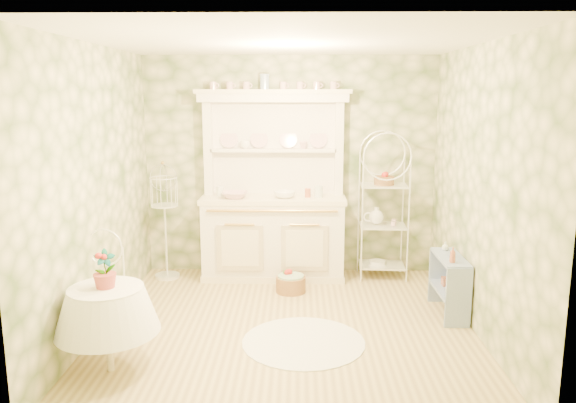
{
  "coord_description": "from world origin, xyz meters",
  "views": [
    {
      "loc": [
        0.11,
        -5.16,
        2.24
      ],
      "look_at": [
        0.0,
        0.5,
        1.15
      ],
      "focal_mm": 35.0,
      "sensor_mm": 36.0,
      "label": 1
    }
  ],
  "objects_px": {
    "bakers_rack": "(383,210)",
    "side_shelf": "(449,286)",
    "cafe_chair": "(100,290)",
    "birdcage_stand": "(165,222)",
    "kitchen_dresser": "(273,186)",
    "round_table": "(108,330)",
    "floor_basket": "(291,282)"
  },
  "relations": [
    {
      "from": "cafe_chair",
      "to": "side_shelf",
      "type": "bearing_deg",
      "value": 19.01
    },
    {
      "from": "side_shelf",
      "to": "birdcage_stand",
      "type": "relative_size",
      "value": 0.49
    },
    {
      "from": "cafe_chair",
      "to": "birdcage_stand",
      "type": "bearing_deg",
      "value": 91.49
    },
    {
      "from": "floor_basket",
      "to": "round_table",
      "type": "bearing_deg",
      "value": -127.72
    },
    {
      "from": "bakers_rack",
      "to": "birdcage_stand",
      "type": "height_order",
      "value": "bakers_rack"
    },
    {
      "from": "side_shelf",
      "to": "cafe_chair",
      "type": "bearing_deg",
      "value": -167.91
    },
    {
      "from": "kitchen_dresser",
      "to": "cafe_chair",
      "type": "xyz_separation_m",
      "value": [
        -1.48,
        -1.9,
        -0.64
      ]
    },
    {
      "from": "bakers_rack",
      "to": "side_shelf",
      "type": "distance_m",
      "value": 1.41
    },
    {
      "from": "round_table",
      "to": "birdcage_stand",
      "type": "distance_m",
      "value": 2.4
    },
    {
      "from": "kitchen_dresser",
      "to": "round_table",
      "type": "distance_m",
      "value": 2.84
    },
    {
      "from": "cafe_chair",
      "to": "floor_basket",
      "type": "xyz_separation_m",
      "value": [
        1.7,
        1.35,
        -0.38
      ]
    },
    {
      "from": "round_table",
      "to": "birdcage_stand",
      "type": "bearing_deg",
      "value": 91.89
    },
    {
      "from": "cafe_chair",
      "to": "birdcage_stand",
      "type": "relative_size",
      "value": 0.71
    },
    {
      "from": "kitchen_dresser",
      "to": "side_shelf",
      "type": "xyz_separation_m",
      "value": [
        1.86,
        -1.17,
        -0.85
      ]
    },
    {
      "from": "birdcage_stand",
      "to": "floor_basket",
      "type": "bearing_deg",
      "value": -17.53
    },
    {
      "from": "birdcage_stand",
      "to": "kitchen_dresser",
      "type": "bearing_deg",
      "value": 2.66
    },
    {
      "from": "kitchen_dresser",
      "to": "birdcage_stand",
      "type": "xyz_separation_m",
      "value": [
        -1.31,
        -0.06,
        -0.44
      ]
    },
    {
      "from": "cafe_chair",
      "to": "birdcage_stand",
      "type": "distance_m",
      "value": 1.85
    },
    {
      "from": "round_table",
      "to": "cafe_chair",
      "type": "xyz_separation_m",
      "value": [
        -0.24,
        0.54,
        0.15
      ]
    },
    {
      "from": "kitchen_dresser",
      "to": "birdcage_stand",
      "type": "bearing_deg",
      "value": -177.34
    },
    {
      "from": "bakers_rack",
      "to": "side_shelf",
      "type": "xyz_separation_m",
      "value": [
        0.52,
        -1.19,
        -0.55
      ]
    },
    {
      "from": "side_shelf",
      "to": "cafe_chair",
      "type": "relative_size",
      "value": 0.7
    },
    {
      "from": "cafe_chair",
      "to": "round_table",
      "type": "bearing_deg",
      "value": -58.79
    },
    {
      "from": "side_shelf",
      "to": "round_table",
      "type": "relative_size",
      "value": 0.99
    },
    {
      "from": "kitchen_dresser",
      "to": "floor_basket",
      "type": "xyz_separation_m",
      "value": [
        0.22,
        -0.55,
        -1.03
      ]
    },
    {
      "from": "cafe_chair",
      "to": "kitchen_dresser",
      "type": "bearing_deg",
      "value": 58.69
    },
    {
      "from": "bakers_rack",
      "to": "floor_basket",
      "type": "relative_size",
      "value": 4.66
    },
    {
      "from": "bakers_rack",
      "to": "birdcage_stand",
      "type": "relative_size",
      "value": 1.2
    },
    {
      "from": "kitchen_dresser",
      "to": "birdcage_stand",
      "type": "height_order",
      "value": "kitchen_dresser"
    },
    {
      "from": "cafe_chair",
      "to": "floor_basket",
      "type": "bearing_deg",
      "value": 45.08
    },
    {
      "from": "kitchen_dresser",
      "to": "side_shelf",
      "type": "relative_size",
      "value": 3.28
    },
    {
      "from": "kitchen_dresser",
      "to": "side_shelf",
      "type": "distance_m",
      "value": 2.35
    }
  ]
}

